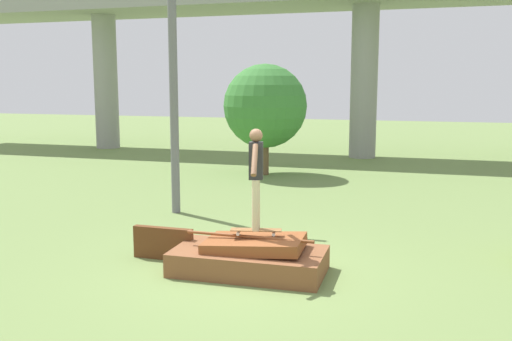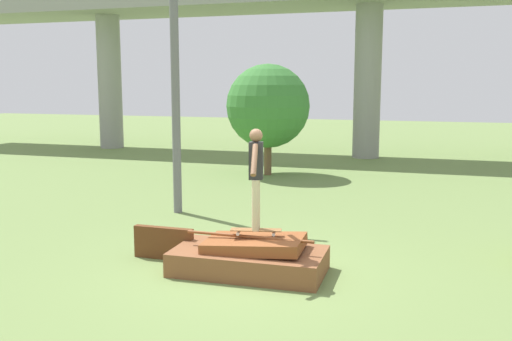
{
  "view_description": "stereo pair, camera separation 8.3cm",
  "coord_description": "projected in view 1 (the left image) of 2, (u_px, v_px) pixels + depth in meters",
  "views": [
    {
      "loc": [
        2.77,
        -8.55,
        3.07
      ],
      "look_at": [
        0.1,
        0.07,
        1.69
      ],
      "focal_mm": 40.0,
      "sensor_mm": 36.0,
      "label": 1
    },
    {
      "loc": [
        2.85,
        -8.52,
        3.07
      ],
      "look_at": [
        0.1,
        0.07,
        1.69
      ],
      "focal_mm": 40.0,
      "sensor_mm": 36.0,
      "label": 2
    }
  ],
  "objects": [
    {
      "name": "ground_plane",
      "position": [
        249.0,
        272.0,
        9.34
      ],
      "size": [
        80.0,
        80.0,
        0.0
      ],
      "primitive_type": "plane",
      "color": "olive"
    },
    {
      "name": "scrap_pile",
      "position": [
        250.0,
        258.0,
        9.31
      ],
      "size": [
        2.49,
        1.34,
        0.63
      ],
      "color": "brown",
      "rests_on": "ground_plane"
    },
    {
      "name": "scrap_plank_loose",
      "position": [
        163.0,
        243.0,
        10.02
      ],
      "size": [
        1.11,
        0.13,
        0.57
      ],
      "color": "#5B3319",
      "rests_on": "ground_plane"
    },
    {
      "name": "skateboard",
      "position": [
        256.0,
        230.0,
        9.27
      ],
      "size": [
        0.85,
        0.38,
        0.09
      ],
      "color": "brown",
      "rests_on": "scrap_pile"
    },
    {
      "name": "skater",
      "position": [
        256.0,
        172.0,
        9.13
      ],
      "size": [
        0.33,
        1.09,
        1.64
      ],
      "color": "#C6B78E",
      "rests_on": "skateboard"
    },
    {
      "name": "highway_overpass",
      "position": [
        366.0,
        12.0,
        22.99
      ],
      "size": [
        44.0,
        4.01,
        6.82
      ],
      "color": "gray",
      "rests_on": "ground_plane"
    },
    {
      "name": "utility_pole",
      "position": [
        173.0,
        76.0,
        13.2
      ],
      "size": [
        1.3,
        0.2,
        6.24
      ],
      "color": "slate",
      "rests_on": "ground_plane"
    },
    {
      "name": "tree_behind_left",
      "position": [
        265.0,
        106.0,
        18.99
      ],
      "size": [
        2.79,
        2.79,
        3.71
      ],
      "color": "brown",
      "rests_on": "ground_plane"
    }
  ]
}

